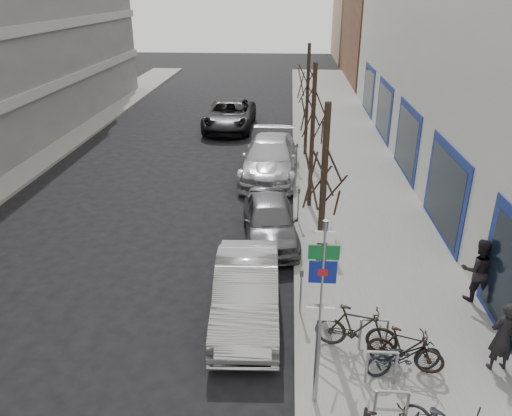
# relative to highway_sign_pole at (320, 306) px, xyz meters

# --- Properties ---
(ground) EXTENTS (120.00, 120.00, 0.00)m
(ground) POSITION_rel_highway_sign_pole_xyz_m (-2.40, 0.01, -2.46)
(ground) COLOR black
(ground) RESTS_ON ground
(sidewalk_east) EXTENTS (5.00, 70.00, 0.15)m
(sidewalk_east) POSITION_rel_highway_sign_pole_xyz_m (2.10, 10.01, -2.38)
(sidewalk_east) COLOR slate
(sidewalk_east) RESTS_ON ground
(brick_building_far) EXTENTS (12.00, 14.00, 8.00)m
(brick_building_far) POSITION_rel_highway_sign_pole_xyz_m (10.60, 40.01, 1.54)
(brick_building_far) COLOR brown
(brick_building_far) RESTS_ON ground
(tan_building_far) EXTENTS (13.00, 12.00, 9.00)m
(tan_building_far) POSITION_rel_highway_sign_pole_xyz_m (11.10, 55.01, 2.04)
(tan_building_far) COLOR #937A5B
(tan_building_far) RESTS_ON ground
(highway_sign_pole) EXTENTS (0.55, 0.10, 4.20)m
(highway_sign_pole) POSITION_rel_highway_sign_pole_xyz_m (0.00, 0.00, 0.00)
(highway_sign_pole) COLOR gray
(highway_sign_pole) RESTS_ON ground
(bike_rack) EXTENTS (0.66, 2.26, 0.83)m
(bike_rack) POSITION_rel_highway_sign_pole_xyz_m (1.40, 0.61, -1.80)
(bike_rack) COLOR gray
(bike_rack) RESTS_ON sidewalk_east
(tree_near) EXTENTS (1.80, 1.80, 5.50)m
(tree_near) POSITION_rel_highway_sign_pole_xyz_m (0.20, 3.51, 1.65)
(tree_near) COLOR black
(tree_near) RESTS_ON ground
(tree_mid) EXTENTS (1.80, 1.80, 5.50)m
(tree_mid) POSITION_rel_highway_sign_pole_xyz_m (0.20, 10.01, 1.65)
(tree_mid) COLOR black
(tree_mid) RESTS_ON ground
(tree_far) EXTENTS (1.80, 1.80, 5.50)m
(tree_far) POSITION_rel_highway_sign_pole_xyz_m (0.20, 16.51, 1.65)
(tree_far) COLOR black
(tree_far) RESTS_ON ground
(meter_front) EXTENTS (0.10, 0.08, 1.27)m
(meter_front) POSITION_rel_highway_sign_pole_xyz_m (-0.25, 3.01, -1.54)
(meter_front) COLOR gray
(meter_front) RESTS_ON sidewalk_east
(meter_mid) EXTENTS (0.10, 0.08, 1.27)m
(meter_mid) POSITION_rel_highway_sign_pole_xyz_m (-0.25, 8.51, -1.54)
(meter_mid) COLOR gray
(meter_mid) RESTS_ON sidewalk_east
(meter_back) EXTENTS (0.10, 0.08, 1.27)m
(meter_back) POSITION_rel_highway_sign_pole_xyz_m (-0.25, 14.01, -1.54)
(meter_back) COLOR gray
(meter_back) RESTS_ON sidewalk_east
(bike_mid_curb) EXTENTS (1.82, 0.96, 1.06)m
(bike_mid_curb) POSITION_rel_highway_sign_pole_xyz_m (1.93, 0.94, -1.78)
(bike_mid_curb) COLOR black
(bike_mid_curb) RESTS_ON sidewalk_east
(bike_mid_inner) EXTENTS (2.00, 1.01, 1.17)m
(bike_mid_inner) POSITION_rel_highway_sign_pole_xyz_m (0.99, 1.66, -1.72)
(bike_mid_inner) COLOR black
(bike_mid_inner) RESTS_ON sidewalk_east
(bike_far_inner) EXTENTS (1.75, 0.99, 1.02)m
(bike_far_inner) POSITION_rel_highway_sign_pole_xyz_m (2.00, 1.12, -1.80)
(bike_far_inner) COLOR black
(bike_far_inner) RESTS_ON sidewalk_east
(parked_car_front) EXTENTS (1.83, 4.67, 1.51)m
(parked_car_front) POSITION_rel_highway_sign_pole_xyz_m (-1.63, 2.93, -1.70)
(parked_car_front) COLOR #ADADB2
(parked_car_front) RESTS_ON ground
(parked_car_mid) EXTENTS (2.23, 4.53, 1.49)m
(parked_car_mid) POSITION_rel_highway_sign_pole_xyz_m (-1.21, 7.33, -1.72)
(parked_car_mid) COLOR #535258
(parked_car_mid) RESTS_ON ground
(parked_car_back) EXTENTS (2.63, 5.99, 1.71)m
(parked_car_back) POSITION_rel_highway_sign_pole_xyz_m (-1.46, 13.52, -1.60)
(parked_car_back) COLOR #B2B1B6
(parked_car_back) RESTS_ON ground
(lane_car) EXTENTS (2.87, 6.06, 1.67)m
(lane_car) POSITION_rel_highway_sign_pole_xyz_m (-4.22, 21.74, -1.62)
(lane_car) COLOR black
(lane_car) RESTS_ON ground
(pedestrian_near) EXTENTS (0.68, 0.52, 1.68)m
(pedestrian_near) POSITION_rel_highway_sign_pole_xyz_m (4.03, 1.24, -1.47)
(pedestrian_near) COLOR black
(pedestrian_near) RESTS_ON sidewalk_east
(pedestrian_far) EXTENTS (0.69, 0.49, 1.81)m
(pedestrian_far) POSITION_rel_highway_sign_pole_xyz_m (4.40, 3.94, -1.40)
(pedestrian_far) COLOR black
(pedestrian_far) RESTS_ON sidewalk_east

